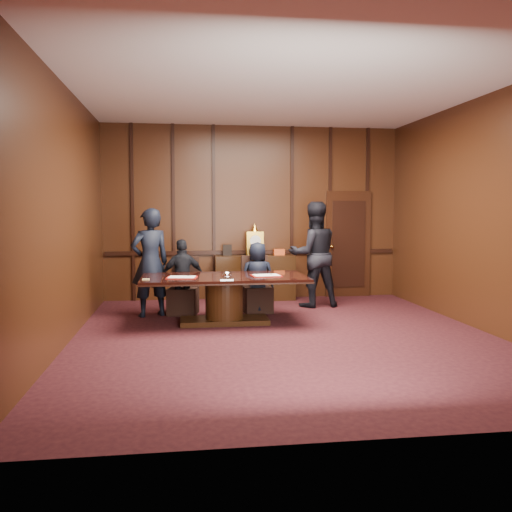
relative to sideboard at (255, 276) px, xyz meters
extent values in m
plane|color=black|center=(0.00, -3.26, -0.49)|extent=(7.00, 7.00, 0.00)
plane|color=silver|center=(0.00, -3.26, 3.01)|extent=(7.00, 7.00, 0.00)
cube|color=black|center=(0.00, 0.24, 1.26)|extent=(6.00, 0.04, 3.50)
cube|color=black|center=(0.00, -6.76, 1.26)|extent=(6.00, 0.04, 3.50)
cube|color=black|center=(-3.00, -3.26, 1.26)|extent=(0.04, 7.00, 3.50)
cube|color=black|center=(3.00, -3.26, 1.26)|extent=(0.04, 7.00, 3.50)
cube|color=black|center=(0.00, 0.21, 0.46)|extent=(5.90, 0.05, 0.08)
cube|color=black|center=(2.00, 0.20, 0.61)|extent=(0.95, 0.06, 2.20)
sphere|color=gold|center=(1.63, 0.13, 0.56)|extent=(0.08, 0.08, 0.08)
cube|color=black|center=(0.00, 0.00, -0.04)|extent=(1.60, 0.45, 0.90)
cube|color=black|center=(-0.70, 0.00, -0.46)|extent=(0.12, 0.40, 0.06)
cube|color=black|center=(0.70, 0.00, -0.46)|extent=(0.12, 0.40, 0.06)
cube|color=gold|center=(0.00, 0.00, 0.65)|extent=(0.34, 0.18, 0.48)
cylinder|color=white|center=(0.00, -0.10, 0.71)|extent=(0.22, 0.03, 0.22)
cone|color=gold|center=(0.00, 0.00, 0.97)|extent=(0.14, 0.14, 0.16)
cube|color=black|center=(-0.55, 0.02, 0.52)|extent=(0.18, 0.04, 0.22)
cube|color=#CE4618|center=(0.50, 0.02, 0.47)|extent=(0.22, 0.12, 0.12)
cube|color=black|center=(-0.79, -2.19, -0.45)|extent=(1.40, 0.60, 0.08)
cylinder|color=black|center=(-0.79, -2.19, -0.10)|extent=(0.60, 0.60, 0.62)
cube|color=black|center=(-0.79, -2.19, 0.22)|extent=(2.62, 1.32, 0.02)
cube|color=black|center=(-0.79, -2.19, 0.24)|extent=(2.60, 1.30, 0.06)
cube|color=maroon|center=(-1.46, -2.33, 0.28)|extent=(0.50, 0.39, 0.01)
cube|color=white|center=(-1.46, -2.33, 0.29)|extent=(0.44, 0.33, 0.01)
cube|color=maroon|center=(-0.13, -2.28, 0.28)|extent=(0.49, 0.37, 0.01)
cube|color=white|center=(-0.13, -2.28, 0.29)|extent=(0.43, 0.32, 0.01)
cube|color=white|center=(-0.79, -2.64, 0.28)|extent=(0.20, 0.14, 0.01)
ellipsoid|color=white|center=(-0.79, -2.64, 0.34)|extent=(0.13, 0.13, 0.10)
cube|color=#DCB86B|center=(-1.99, -2.49, 0.28)|extent=(0.11, 0.08, 0.01)
cube|color=black|center=(-1.44, -1.34, -0.26)|extent=(0.57, 0.57, 0.46)
cube|color=black|center=(-1.39, -1.13, 0.23)|extent=(0.48, 0.16, 0.55)
cylinder|color=black|center=(-1.64, -1.54, -0.37)|extent=(0.04, 0.04, 0.23)
cylinder|color=black|center=(-1.24, -1.14, -0.37)|extent=(0.04, 0.04, 0.23)
cube|color=black|center=(-0.14, -1.34, -0.26)|extent=(0.53, 0.53, 0.46)
cube|color=black|center=(-0.16, -1.13, 0.23)|extent=(0.48, 0.11, 0.55)
cylinder|color=black|center=(-0.34, -1.54, -0.37)|extent=(0.04, 0.04, 0.23)
cylinder|color=black|center=(0.06, -1.14, -0.37)|extent=(0.04, 0.04, 0.23)
imported|color=black|center=(-1.44, -1.39, 0.17)|extent=(0.82, 0.48, 1.31)
imported|color=black|center=(-0.14, -1.39, 0.14)|extent=(0.62, 0.41, 1.25)
imported|color=black|center=(-1.99, -1.43, 0.43)|extent=(0.79, 0.66, 1.84)
imported|color=black|center=(0.99, -0.89, 0.50)|extent=(1.01, 0.82, 1.96)
camera|label=1|loc=(-1.46, -10.72, 1.32)|focal=38.00mm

